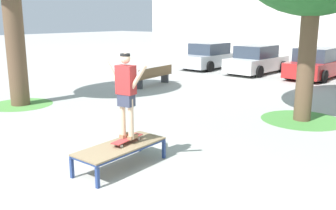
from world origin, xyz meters
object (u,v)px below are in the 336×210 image
skateboard (127,139)px  car_red (316,64)px  park_bench (153,76)px  skater (126,90)px  car_white (257,60)px  skate_box (121,148)px  car_silver (210,57)px

skateboard → car_red: size_ratio=0.19×
skateboard → park_bench: 9.10m
skater → car_white: size_ratio=0.39×
skate_box → car_red: 14.10m
skateboard → car_white: (-3.68, 13.60, 0.15)m
car_silver → car_white: (3.03, -0.17, 0.00)m
car_silver → park_bench: (1.19, -6.53, -0.24)m
skateboard → skater: 0.99m
car_silver → car_red: size_ratio=1.00×
park_bench → car_white: bearing=73.8°
skateboard → skater: skater is taller
car_white → car_red: 3.05m
skateboard → skater: size_ratio=0.48×
skater → car_silver: (-6.71, 13.76, -0.84)m
skate_box → car_silver: size_ratio=0.44×
skateboard → car_silver: car_silver is taller
car_red → park_bench: bearing=-126.3°
car_silver → skate_box: bearing=-64.3°
car_red → park_bench: car_red is taller
car_white → skateboard: bearing=-74.9°
skateboard → car_white: bearing=105.1°
skater → park_bench: size_ratio=0.70×
car_white → car_red: size_ratio=1.00×
skater → car_silver: 15.33m
skate_box → skater: size_ratio=1.12×
park_bench → car_silver: bearing=100.3°
skater → car_red: (-0.64, 13.88, -0.84)m
car_red → park_bench: size_ratio=1.77×
skater → park_bench: (-5.52, 7.23, -1.08)m
skateboard → car_red: car_red is taller
skate_box → car_red: car_red is taller
skater → park_bench: bearing=127.4°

